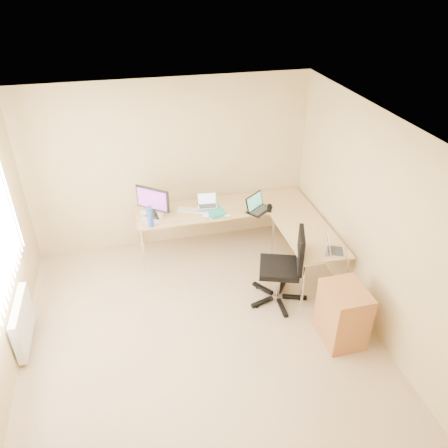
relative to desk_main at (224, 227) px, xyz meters
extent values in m
plane|color=tan|center=(-0.72, -1.85, -0.36)|extent=(4.50, 4.50, 0.00)
plane|color=white|center=(-0.72, -1.85, 2.24)|extent=(4.50, 4.50, 0.00)
plane|color=tan|center=(-0.72, 0.40, 0.93)|extent=(4.50, 0.00, 4.50)
plane|color=tan|center=(1.38, -1.85, 0.93)|extent=(0.00, 4.50, 4.50)
cube|color=tan|center=(0.00, 0.00, 0.00)|extent=(2.65, 0.70, 0.73)
cube|color=tan|center=(0.98, -1.00, 0.00)|extent=(0.70, 1.30, 0.73)
cube|color=black|center=(-1.05, -0.03, 0.59)|extent=(0.52, 0.47, 0.46)
cube|color=teal|center=(-0.16, -0.16, 0.39)|extent=(0.29, 0.35, 0.05)
cube|color=#ABABB1|center=(-0.26, -0.03, 0.51)|extent=(0.32, 0.25, 0.19)
cube|color=black|center=(0.49, -0.23, 0.49)|extent=(0.48, 0.46, 0.24)
cube|color=silver|center=(-0.46, -0.02, 0.38)|extent=(0.51, 0.30, 0.02)
ellipsoid|color=white|center=(-0.01, -0.30, 0.38)|extent=(0.12, 0.09, 0.04)
imported|color=white|center=(-0.97, -0.10, 0.41)|extent=(0.14, 0.14, 0.10)
cylinder|color=silver|center=(-0.32, -0.24, 0.38)|extent=(0.12, 0.12, 0.03)
cylinder|color=#2C50AA|center=(-1.13, -0.30, 0.52)|extent=(0.11, 0.11, 0.31)
cube|color=silver|center=(-1.13, -0.14, 0.37)|extent=(0.26, 0.31, 0.01)
cube|color=beige|center=(-1.13, 0.10, 0.40)|extent=(0.24, 0.20, 0.08)
cylinder|color=silver|center=(-1.13, 0.20, 0.52)|extent=(0.28, 0.28, 0.30)
cylinder|color=black|center=(0.63, -0.30, 0.42)|extent=(0.07, 0.07, 0.12)
cube|color=silver|center=(1.13, -1.48, 0.47)|extent=(0.39, 0.35, 0.22)
cube|color=black|center=(0.41, -1.38, 0.14)|extent=(0.83, 0.83, 1.09)
cube|color=brown|center=(0.91, -2.23, -0.01)|extent=(0.46, 0.57, 0.78)
cube|color=white|center=(-2.75, -1.45, -0.02)|extent=(0.09, 0.80, 0.55)
camera|label=1|loc=(-1.33, -5.59, 3.62)|focal=34.89mm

